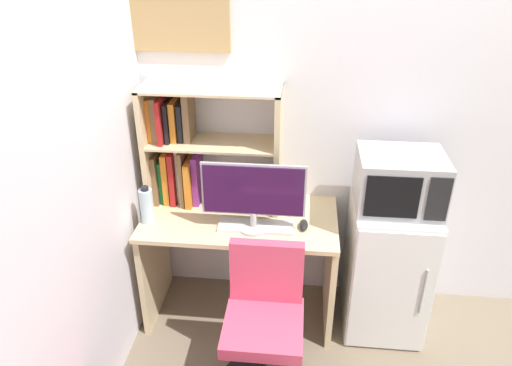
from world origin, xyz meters
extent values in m
cube|color=silver|center=(0.40, 0.02, 1.30)|extent=(6.40, 0.04, 2.60)
cube|color=beige|center=(-0.97, -0.30, 0.72)|extent=(1.16, 0.61, 0.03)
cube|color=beige|center=(-1.53, -0.30, 0.36)|extent=(0.04, 0.55, 0.71)
cube|color=beige|center=(-0.41, -0.30, 0.36)|extent=(0.04, 0.55, 0.71)
cube|color=beige|center=(-1.53, -0.15, 1.11)|extent=(0.03, 0.30, 0.74)
cube|color=beige|center=(-0.76, -0.15, 1.11)|extent=(0.03, 0.30, 0.74)
cube|color=beige|center=(-1.15, -0.15, 1.48)|extent=(0.81, 0.30, 0.01)
cube|color=beige|center=(-1.15, -0.15, 1.14)|extent=(0.74, 0.30, 0.01)
cube|color=brown|center=(-1.50, -0.13, 0.90)|extent=(0.03, 0.23, 0.32)
cube|color=#197233|center=(-1.47, -0.12, 0.88)|extent=(0.02, 0.19, 0.28)
cube|color=orange|center=(-1.44, -0.12, 0.91)|extent=(0.04, 0.21, 0.33)
cube|color=#B21E1E|center=(-1.40, -0.13, 0.91)|extent=(0.03, 0.22, 0.34)
cube|color=silver|center=(-1.36, -0.11, 0.92)|extent=(0.02, 0.17, 0.36)
cube|color=brown|center=(-1.34, -0.13, 0.92)|extent=(0.03, 0.23, 0.36)
cube|color=orange|center=(-1.30, -0.13, 0.88)|extent=(0.04, 0.25, 0.29)
cube|color=purple|center=(-1.26, -0.12, 0.90)|extent=(0.04, 0.20, 0.32)
cube|color=orange|center=(-1.50, -0.12, 1.28)|extent=(0.02, 0.20, 0.26)
cube|color=brown|center=(-1.47, -0.12, 1.29)|extent=(0.04, 0.20, 0.27)
cube|color=#B21E1E|center=(-1.43, -0.13, 1.28)|extent=(0.03, 0.25, 0.26)
cube|color=black|center=(-1.40, -0.12, 1.27)|extent=(0.02, 0.21, 0.24)
cube|color=orange|center=(-1.37, -0.12, 1.27)|extent=(0.03, 0.19, 0.24)
cube|color=black|center=(-1.33, -0.11, 1.27)|extent=(0.03, 0.17, 0.23)
cube|color=brown|center=(-1.29, -0.11, 1.29)|extent=(0.04, 0.18, 0.29)
cylinder|color=#B7B7BC|center=(-0.88, -0.43, 0.75)|extent=(0.17, 0.17, 0.02)
cylinder|color=#B7B7BC|center=(-0.88, -0.43, 0.80)|extent=(0.04, 0.04, 0.09)
cube|color=#B7B7BC|center=(-0.88, -0.42, 0.99)|extent=(0.58, 0.01, 0.31)
cube|color=#33143D|center=(-0.88, -0.43, 0.99)|extent=(0.56, 0.02, 0.29)
cube|color=silver|center=(-0.86, -0.41, 0.75)|extent=(0.43, 0.14, 0.02)
ellipsoid|color=black|center=(-0.59, -0.39, 0.76)|extent=(0.05, 0.11, 0.04)
cylinder|color=silver|center=(-1.50, -0.41, 0.84)|extent=(0.08, 0.08, 0.21)
cylinder|color=black|center=(-1.50, -0.41, 0.96)|extent=(0.04, 0.04, 0.02)
cube|color=white|center=(-0.07, -0.30, 0.43)|extent=(0.47, 0.51, 0.87)
cube|color=white|center=(-0.07, -0.55, 0.43)|extent=(0.45, 0.01, 0.83)
cylinder|color=#B2B2B7|center=(0.09, -0.57, 0.48)|extent=(0.01, 0.01, 0.30)
cube|color=#ADADB2|center=(-0.07, -0.30, 1.02)|extent=(0.47, 0.38, 0.32)
cube|color=black|center=(-0.14, -0.49, 1.02)|extent=(0.28, 0.01, 0.24)
cube|color=black|center=(0.10, -0.49, 1.02)|extent=(0.11, 0.01, 0.25)
cylinder|color=black|center=(-0.77, -0.89, 0.22)|extent=(0.04, 0.04, 0.41)
cube|color=#D84766|center=(-0.77, -0.89, 0.45)|extent=(0.41, 0.41, 0.07)
cube|color=#D84766|center=(-0.77, -0.71, 0.66)|extent=(0.39, 0.06, 0.37)
cube|color=tan|center=(-1.42, -0.01, 1.88)|extent=(0.75, 0.02, 0.48)
camera|label=1|loc=(-0.63, -2.74, 2.28)|focal=33.97mm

